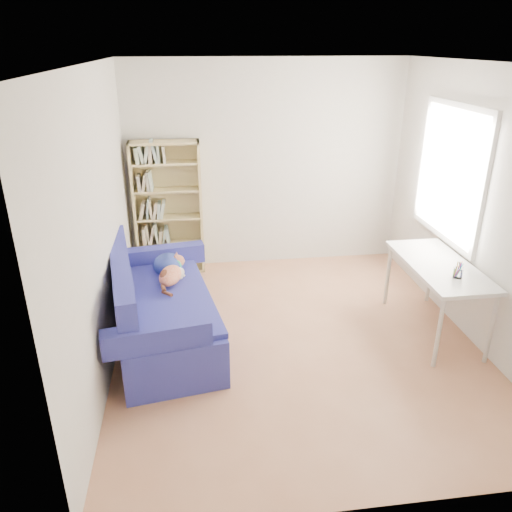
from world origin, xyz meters
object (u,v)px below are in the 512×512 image
Objects in this scene: sofa at (159,309)px; bookshelf at (169,214)px; desk at (439,270)px; pen_cup at (458,271)px.

sofa is 1.73m from bookshelf.
desk is (2.76, -0.18, 0.34)m from sofa.
bookshelf reaches higher than pen_cup.
bookshelf reaches higher than desk.
pen_cup is at bearing -87.08° from desk.
sofa is 2.86m from pen_cup.
pen_cup is (2.70, -2.16, 0.04)m from bookshelf.
sofa is at bearing 170.00° from pen_cup.
sofa is at bearing 176.26° from desk.
bookshelf is at bearing 141.29° from pen_cup.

